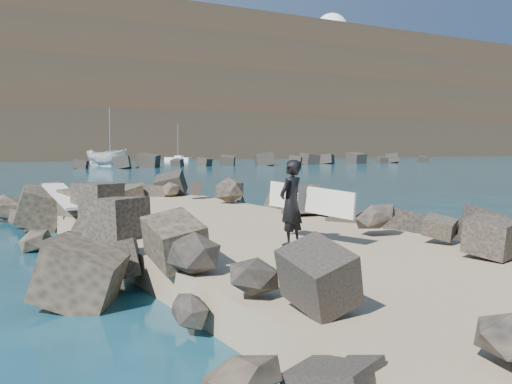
# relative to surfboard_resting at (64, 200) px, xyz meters

# --- Properties ---
(ground) EXTENTS (800.00, 800.00, 0.00)m
(ground) POSITION_rel_surfboard_resting_xyz_m (3.01, -4.18, -1.04)
(ground) COLOR #0F384C
(ground) RESTS_ON ground
(jetty) EXTENTS (6.00, 26.00, 0.60)m
(jetty) POSITION_rel_surfboard_resting_xyz_m (3.01, -6.18, -0.74)
(jetty) COLOR #8C7759
(jetty) RESTS_ON ground
(riprap_left) EXTENTS (2.60, 22.00, 1.00)m
(riprap_left) POSITION_rel_surfboard_resting_xyz_m (0.11, -5.68, -0.54)
(riprap_left) COLOR black
(riprap_left) RESTS_ON ground
(riprap_right) EXTENTS (2.60, 22.00, 1.00)m
(riprap_right) POSITION_rel_surfboard_resting_xyz_m (5.91, -5.68, -0.54)
(riprap_right) COLOR black
(riprap_right) RESTS_ON ground
(breakwater_secondary) EXTENTS (52.00, 4.00, 1.20)m
(breakwater_secondary) POSITION_rel_surfboard_resting_xyz_m (38.01, 50.82, -0.44)
(breakwater_secondary) COLOR black
(breakwater_secondary) RESTS_ON ground
(surfboard_resting) EXTENTS (0.77, 2.39, 0.08)m
(surfboard_resting) POSITION_rel_surfboard_resting_xyz_m (0.00, 0.00, 0.00)
(surfboard_resting) COLOR beige
(surfboard_resting) RESTS_ON riprap_left
(boat_imported) EXTENTS (5.60, 5.74, 2.25)m
(boat_imported) POSITION_rel_surfboard_resting_xyz_m (16.86, 57.60, 0.09)
(boat_imported) COLOR silver
(boat_imported) RESTS_ON ground
(surfer_with_board) EXTENTS (1.16, 1.94, 1.64)m
(surfer_with_board) POSITION_rel_surfboard_resting_xyz_m (2.85, -6.89, 0.39)
(surfer_with_board) COLOR black
(surfer_with_board) RESTS_ON jetty
(radome) EXTENTS (11.85, 11.85, 18.76)m
(radome) POSITION_rel_surfboard_resting_xyz_m (125.53, 152.78, 41.87)
(radome) COLOR silver
(radome) RESTS_ON headland
(sailboat_f) EXTENTS (3.66, 5.27, 6.66)m
(sailboat_f) POSITION_rel_surfboard_resting_xyz_m (35.21, 78.45, -0.69)
(sailboat_f) COLOR silver
(sailboat_f) RESTS_ON ground
(sailboat_d) EXTENTS (4.43, 6.79, 8.28)m
(sailboat_d) POSITION_rel_surfboard_resting_xyz_m (19.64, 65.86, -0.69)
(sailboat_d) COLOR silver
(sailboat_d) RESTS_ON ground
(headland_buildings) EXTENTS (137.50, 30.50, 5.00)m
(headland_buildings) POSITION_rel_surfboard_resting_xyz_m (19.82, 148.02, 32.93)
(headland_buildings) COLOR white
(headland_buildings) RESTS_ON headland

